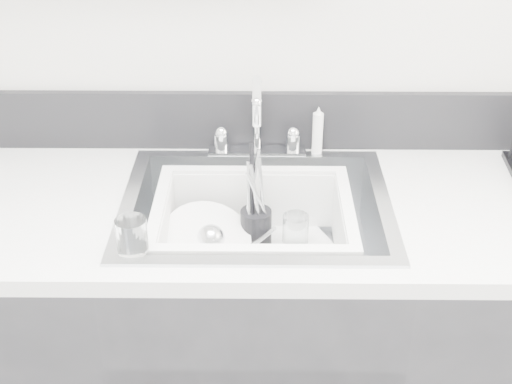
{
  "coord_description": "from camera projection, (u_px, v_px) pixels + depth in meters",
  "views": [
    {
      "loc": [
        0.01,
        -0.26,
        1.8
      ],
      "look_at": [
        0.0,
        1.14,
        0.98
      ],
      "focal_mm": 50.0,
      "sensor_mm": 36.0,
      "label": 1
    }
  ],
  "objects": [
    {
      "name": "counter_run",
      "position": [
        256.0,
        349.0,
        1.93
      ],
      "size": [
        3.2,
        0.62,
        0.92
      ],
      "color": "#242427",
      "rests_on": "ground"
    },
    {
      "name": "backsplash",
      "position": [
        257.0,
        121.0,
        1.91
      ],
      "size": [
        3.2,
        0.02,
        0.16
      ],
      "primitive_type": "cube",
      "color": "black",
      "rests_on": "counter_run"
    },
    {
      "name": "sink",
      "position": [
        256.0,
        235.0,
        1.74
      ],
      "size": [
        0.64,
        0.52,
        0.2
      ],
      "primitive_type": null,
      "color": "silver",
      "rests_on": "counter_run"
    },
    {
      "name": "faucet",
      "position": [
        257.0,
        136.0,
        1.88
      ],
      "size": [
        0.26,
        0.18,
        0.23
      ],
      "color": "silver",
      "rests_on": "counter_run"
    },
    {
      "name": "side_sprayer",
      "position": [
        318.0,
        131.0,
        1.88
      ],
      "size": [
        0.03,
        0.03,
        0.14
      ],
      "primitive_type": "cylinder",
      "color": "white",
      "rests_on": "counter_run"
    },
    {
      "name": "wash_tub",
      "position": [
        253.0,
        236.0,
        1.71
      ],
      "size": [
        0.59,
        0.55,
        0.18
      ],
      "primitive_type": null,
      "rotation": [
        0.0,
        0.0,
        0.43
      ],
      "color": "white",
      "rests_on": "sink"
    },
    {
      "name": "plate_stack",
      "position": [
        211.0,
        247.0,
        1.76
      ],
      "size": [
        0.26,
        0.26,
        0.1
      ],
      "rotation": [
        0.0,
        0.0,
        0.26
      ],
      "color": "white",
      "rests_on": "wash_tub"
    },
    {
      "name": "utensil_cup",
      "position": [
        256.0,
        225.0,
        1.79
      ],
      "size": [
        0.08,
        0.08,
        0.26
      ],
      "rotation": [
        0.0,
        0.0,
        0.28
      ],
      "color": "black",
      "rests_on": "wash_tub"
    },
    {
      "name": "ladle",
      "position": [
        235.0,
        251.0,
        1.72
      ],
      "size": [
        0.28,
        0.2,
        0.08
      ],
      "primitive_type": null,
      "rotation": [
        0.0,
        0.0,
        -0.44
      ],
      "color": "silver",
      "rests_on": "wash_tub"
    },
    {
      "name": "tumbler_in_tub",
      "position": [
        295.0,
        232.0,
        1.78
      ],
      "size": [
        0.07,
        0.07,
        0.09
      ],
      "primitive_type": "cylinder",
      "rotation": [
        0.0,
        0.0,
        -0.09
      ],
      "color": "white",
      "rests_on": "wash_tub"
    },
    {
      "name": "tumbler_counter",
      "position": [
        132.0,
        239.0,
        1.48
      ],
      "size": [
        0.08,
        0.08,
        0.09
      ],
      "primitive_type": "cylinder",
      "rotation": [
        0.0,
        0.0,
        -0.17
      ],
      "color": "white",
      "rests_on": "counter_run"
    },
    {
      "name": "bowl_small",
      "position": [
        295.0,
        269.0,
        1.7
      ],
      "size": [
        0.12,
        0.12,
        0.03
      ],
      "primitive_type": "imported",
      "rotation": [
        0.0,
        0.0,
        -0.21
      ],
      "color": "white",
      "rests_on": "wash_tub"
    }
  ]
}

